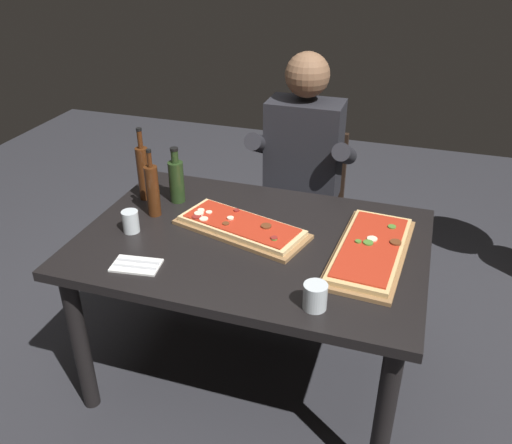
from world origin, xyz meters
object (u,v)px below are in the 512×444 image
pizza_rectangular_left (371,250)px  oil_bottle_amber (153,190)px  vinegar_bottle_green (143,172)px  pizza_rectangular_front (241,227)px  diner_chair (304,202)px  tumbler_near_camera (131,221)px  seated_diner (301,169)px  wine_bottle_dark (176,180)px  dining_table (252,258)px  tumbler_far_side (315,297)px

pizza_rectangular_left → oil_bottle_amber: oil_bottle_amber is taller
vinegar_bottle_green → pizza_rectangular_front: bearing=-16.0°
diner_chair → pizza_rectangular_front: bearing=-96.2°
tumbler_near_camera → seated_diner: bearing=58.0°
pizza_rectangular_front → tumbler_near_camera: size_ratio=6.51×
wine_bottle_dark → oil_bottle_amber: (-0.04, -0.15, 0.01)m
wine_bottle_dark → diner_chair: wine_bottle_dark is taller
pizza_rectangular_front → diner_chair: size_ratio=0.69×
dining_table → tumbler_near_camera: size_ratio=15.07×
oil_bottle_amber → vinegar_bottle_green: vinegar_bottle_green is taller
diner_chair → wine_bottle_dark: bearing=-125.5°
oil_bottle_amber → seated_diner: 0.85m
pizza_rectangular_front → tumbler_near_camera: tumbler_near_camera is taller
pizza_rectangular_left → tumbler_near_camera: (-0.97, -0.13, 0.03)m
tumbler_near_camera → tumbler_far_side: (0.84, -0.26, -0.01)m
pizza_rectangular_front → tumbler_near_camera: (-0.43, -0.14, 0.03)m
seated_diner → vinegar_bottle_green: bearing=-138.3°
pizza_rectangular_left → pizza_rectangular_front: bearing=178.3°
pizza_rectangular_front → wine_bottle_dark: size_ratio=2.32×
dining_table → pizza_rectangular_left: pizza_rectangular_left is taller
pizza_rectangular_front → seated_diner: (0.09, 0.69, -0.02)m
diner_chair → seated_diner: size_ratio=0.65×
pizza_rectangular_left → seated_diner: size_ratio=0.46×
oil_bottle_amber → seated_diner: bearing=53.6°
pizza_rectangular_front → pizza_rectangular_left: 0.54m
pizza_rectangular_front → pizza_rectangular_left: size_ratio=0.98×
vinegar_bottle_green → diner_chair: bearing=47.4°
tumbler_near_camera → seated_diner: (0.52, 0.84, -0.04)m
dining_table → oil_bottle_amber: oil_bottle_amber is taller
dining_table → pizza_rectangular_front: bearing=145.8°
pizza_rectangular_left → tumbler_far_side: 0.41m
vinegar_bottle_green → seated_diner: size_ratio=0.26×
pizza_rectangular_left → vinegar_bottle_green: 1.08m
vinegar_bottle_green → dining_table: bearing=-18.2°
wine_bottle_dark → tumbler_far_side: 0.96m
vinegar_bottle_green → seated_diner: seated_diner is taller
dining_table → pizza_rectangular_front: pizza_rectangular_front is taller
wine_bottle_dark → vinegar_bottle_green: (-0.15, -0.02, 0.03)m
tumbler_far_side → pizza_rectangular_left: bearing=70.7°
pizza_rectangular_left → tumbler_near_camera: size_ratio=6.64×
pizza_rectangular_left → oil_bottle_amber: size_ratio=2.01×
dining_table → tumbler_near_camera: tumbler_near_camera is taller
oil_bottle_amber → tumbler_far_side: (0.81, -0.42, -0.08)m
dining_table → vinegar_bottle_green: 0.66m
diner_chair → tumbler_near_camera: bearing=-118.7°
pizza_rectangular_front → tumbler_far_side: size_ratio=6.52×
vinegar_bottle_green → tumbler_far_side: 1.08m
oil_bottle_amber → seated_diner: seated_diner is taller
dining_table → pizza_rectangular_left: (0.47, 0.03, 0.11)m
dining_table → vinegar_bottle_green: bearing=161.8°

